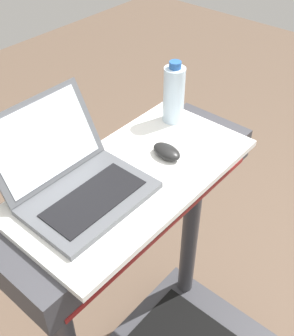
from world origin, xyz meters
TOP-DOWN VIEW (x-y plane):
  - desk_board at (0.00, 0.70)m, footprint 0.76×0.38m
  - laptop at (-0.16, 0.77)m, footprint 0.34×0.34m
  - computer_mouse at (0.13, 0.68)m, footprint 0.07×0.11m
  - water_bottle at (0.30, 0.79)m, footprint 0.07×0.07m

SIDE VIEW (x-z plane):
  - desk_board at x=0.00m, z-range 1.07..1.09m
  - computer_mouse at x=0.13m, z-range 1.09..1.12m
  - laptop at x=-0.16m, z-range 1.02..1.25m
  - water_bottle at x=0.30m, z-range 1.08..1.30m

